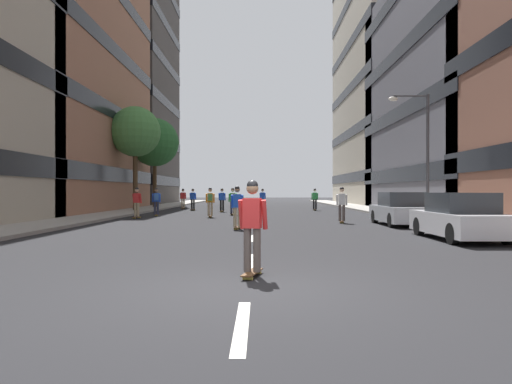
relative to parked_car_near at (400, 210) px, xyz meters
name	(u,v)px	position (x,y,z in m)	size (l,w,h in m)	color
ground_plane	(257,213)	(-6.67, 11.95, -0.70)	(155.31, 155.31, 0.00)	black
sidewalk_left	(139,210)	(-15.95, 15.18, -0.63)	(2.80, 71.18, 0.14)	#9E9991
sidewalk_right	(375,210)	(2.60, 15.18, -0.63)	(2.80, 71.18, 0.14)	#9E9991
lane_markings	(257,211)	(-6.67, 14.06, -0.70)	(0.16, 62.20, 0.01)	silver
building_left_mid	(1,57)	(-26.18, 13.95, 11.09)	(17.78, 21.55, 23.40)	#9E6B51
building_left_far	(94,69)	(-26.18, 33.65, 15.34)	(17.78, 16.13, 31.90)	#4C4744
building_right_far	(423,72)	(12.83, 33.65, 14.91)	(17.78, 23.16, 31.04)	#BCB29E
parked_car_near	(400,210)	(0.00, 0.00, 0.00)	(1.82, 4.40, 1.52)	#B2B7BF
parked_car_mid	(460,218)	(0.00, -6.34, 0.00)	(1.82, 4.40, 1.52)	silver
street_tree_near	(155,143)	(-15.95, 20.50, 5.24)	(4.36, 4.36, 8.01)	#4C3823
street_tree_mid	(135,132)	(-15.95, 13.97, 5.36)	(3.83, 3.83, 7.88)	#4C3823
streetlamp_right	(421,142)	(1.95, 2.96, 3.44)	(2.13, 0.30, 6.50)	#3F3F44
skater_0	(252,223)	(-6.60, -12.86, 0.29)	(0.57, 0.92, 1.78)	brown
skater_1	(342,203)	(-2.43, 1.45, 0.29)	(0.56, 0.92, 1.78)	brown
skater_2	(233,200)	(-8.21, 8.80, 0.32)	(0.57, 0.92, 1.78)	brown
skater_3	(156,200)	(-12.98, 7.86, 0.32)	(0.57, 0.92, 1.78)	brown
skater_4	(137,201)	(-13.52, 5.26, 0.29)	(0.56, 0.92, 1.78)	brown
skater_5	(263,198)	(-6.21, 18.56, 0.29)	(0.57, 0.92, 1.78)	brown
skater_6	(210,200)	(-9.41, 6.24, 0.32)	(0.55, 0.92, 1.78)	brown
skater_7	(193,198)	(-11.88, 16.22, 0.29)	(0.56, 0.92, 1.78)	brown
skater_8	(222,199)	(-9.28, 13.37, 0.29)	(0.55, 0.91, 1.78)	brown
skater_9	(183,198)	(-13.15, 19.08, 0.29)	(0.53, 0.90, 1.78)	brown
skater_10	(237,205)	(-7.39, -2.28, 0.29)	(0.55, 0.91, 1.78)	brown
skater_11	(315,198)	(-2.02, 16.04, 0.29)	(0.54, 0.91, 1.78)	brown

